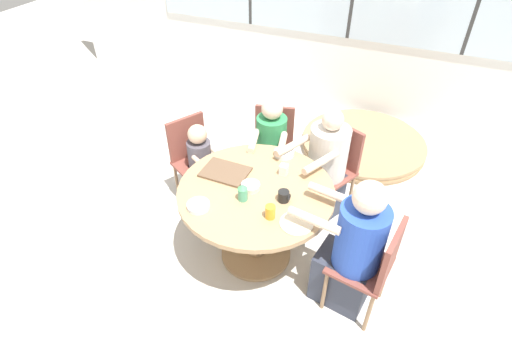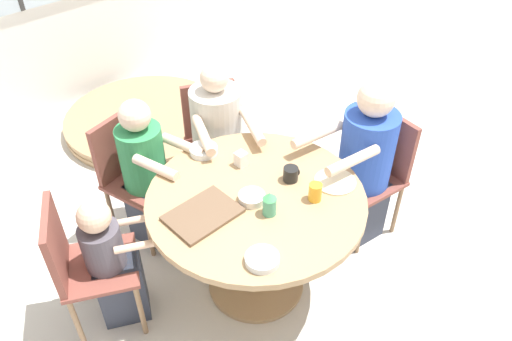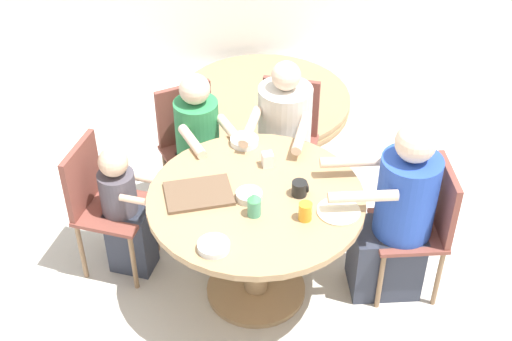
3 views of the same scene
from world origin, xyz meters
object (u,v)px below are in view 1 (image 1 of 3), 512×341
at_px(juice_glass, 270,212).
at_px(folded_table_stack, 363,144).
at_px(bowl_cereal, 284,153).
at_px(person_woman_green_shirt, 270,155).
at_px(chair_for_toddler, 193,154).
at_px(chair_for_woman_green_shirt, 273,142).
at_px(person_toddler, 203,171).
at_px(coffee_mug, 284,196).
at_px(bowl_white_shallow, 198,206).
at_px(milk_carton_small, 284,170).
at_px(bowl_fruit, 251,186).
at_px(person_man_teal_shirt, 352,252).
at_px(chair_for_man_teal_shirt, 374,263).
at_px(person_man_blue_shirt, 323,172).
at_px(sippy_cup, 243,192).
at_px(chair_for_man_blue_shirt, 336,162).

bearing_deg(juice_glass, folded_table_stack, 82.24).
bearing_deg(bowl_cereal, person_woman_green_shirt, 129.30).
bearing_deg(chair_for_toddler, chair_for_woman_green_shirt, 156.11).
relative_size(person_toddler, folded_table_stack, 0.63).
distance_m(coffee_mug, bowl_white_shallow, 0.62).
bearing_deg(juice_glass, milk_carton_small, 99.81).
xyz_separation_m(bowl_white_shallow, bowl_fruit, (0.26, 0.34, 0.00)).
bearing_deg(juice_glass, person_woman_green_shirt, 111.61).
bearing_deg(chair_for_toddler, person_man_teal_shirt, 98.77).
relative_size(chair_for_man_teal_shirt, juice_glass, 8.52).
distance_m(chair_for_toddler, milk_carton_small, 1.04).
distance_m(person_woman_green_shirt, person_man_blue_shirt, 0.54).
relative_size(chair_for_woman_green_shirt, sippy_cup, 6.12).
bearing_deg(chair_for_woman_green_shirt, juice_glass, 96.77).
distance_m(chair_for_man_blue_shirt, person_toddler, 1.24).
xyz_separation_m(chair_for_toddler, sippy_cup, (0.81, -0.61, 0.30)).
xyz_separation_m(sippy_cup, bowl_white_shallow, (-0.26, -0.21, -0.05)).
distance_m(chair_for_man_teal_shirt, person_woman_green_shirt, 1.49).
xyz_separation_m(sippy_cup, bowl_fruit, (0.00, 0.13, -0.05)).
xyz_separation_m(chair_for_woman_green_shirt, milk_carton_small, (0.36, -0.69, 0.27)).
relative_size(chair_for_man_blue_shirt, milk_carton_small, 10.28).
distance_m(chair_for_woman_green_shirt, bowl_white_shallow, 1.32).
xyz_separation_m(milk_carton_small, bowl_cereal, (-0.09, 0.24, -0.02)).
bearing_deg(person_toddler, bowl_cereal, 126.80).
height_order(coffee_mug, folded_table_stack, coffee_mug).
height_order(person_man_blue_shirt, milk_carton_small, person_man_blue_shirt).
bearing_deg(person_man_blue_shirt, person_man_teal_shirt, 143.32).
distance_m(coffee_mug, sippy_cup, 0.30).
xyz_separation_m(person_man_teal_shirt, coffee_mug, (-0.56, 0.09, 0.26)).
xyz_separation_m(juice_glass, bowl_cereal, (-0.17, 0.74, -0.03)).
bearing_deg(chair_for_woman_green_shirt, person_man_blue_shirt, 145.32).
bearing_deg(bowl_white_shallow, chair_for_man_blue_shirt, 59.91).
relative_size(person_man_blue_shirt, person_toddler, 1.24).
relative_size(person_man_blue_shirt, sippy_cup, 7.84).
xyz_separation_m(person_woman_green_shirt, person_man_teal_shirt, (0.99, -0.91, 0.04)).
height_order(person_woman_green_shirt, person_man_teal_shirt, person_man_teal_shirt).
bearing_deg(chair_for_man_blue_shirt, bowl_fruit, 88.14).
xyz_separation_m(person_woman_green_shirt, milk_carton_small, (0.32, -0.53, 0.30)).
relative_size(coffee_mug, sippy_cup, 0.63).
relative_size(chair_for_man_teal_shirt, milk_carton_small, 10.28).
xyz_separation_m(chair_for_man_teal_shirt, person_toddler, (-1.68, 0.54, -0.11)).
bearing_deg(sippy_cup, person_toddler, 141.71).
bearing_deg(person_man_blue_shirt, chair_for_toddler, 37.71).
height_order(chair_for_man_teal_shirt, milk_carton_small, chair_for_man_teal_shirt).
height_order(person_man_teal_shirt, person_toddler, person_man_teal_shirt).
distance_m(person_toddler, bowl_cereal, 0.84).
height_order(chair_for_man_teal_shirt, folded_table_stack, chair_for_man_teal_shirt).
xyz_separation_m(chair_for_man_teal_shirt, chair_for_toddler, (-1.82, 0.62, 0.00)).
bearing_deg(person_man_teal_shirt, chair_for_woman_green_shirt, 52.86).
bearing_deg(juice_glass, chair_for_man_blue_shirt, 79.54).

